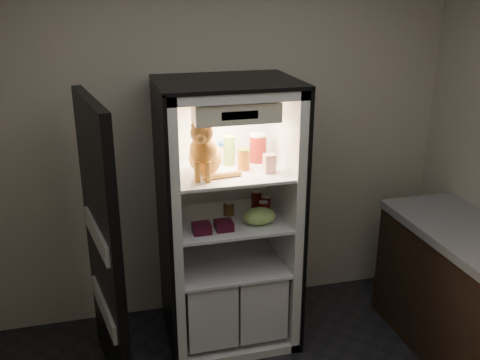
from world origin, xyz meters
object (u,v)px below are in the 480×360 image
object	(u,v)px
refrigerator	(227,234)
pepper_jar	(258,148)
cream_carton	(270,163)
salsa_jar	(244,159)
soda_can_c	(263,210)
grape_bag	(259,216)
mayo_tub	(225,152)
soda_can_b	(266,204)
condiment_jar	(229,208)
parmesan_shaker	(229,151)
tabby_cat	(204,153)
berry_box_left	(202,228)
berry_box_right	(224,225)
soda_can_a	(256,200)

from	to	relation	value
refrigerator	pepper_jar	bearing A→B (deg)	13.03
pepper_jar	cream_carton	size ratio (longest dim) A/B	1.64
salsa_jar	soda_can_c	size ratio (longest dim) A/B	1.21
grape_bag	refrigerator	bearing A→B (deg)	130.93
cream_carton	grape_bag	bearing A→B (deg)	-166.28
grape_bag	mayo_tub	bearing A→B (deg)	116.91
soda_can_b	condiment_jar	xyz separation A→B (m)	(-0.26, 0.03, -0.01)
parmesan_shaker	soda_can_b	bearing A→B (deg)	-14.64
condiment_jar	tabby_cat	bearing A→B (deg)	-142.27
mayo_tub	soda_can_c	distance (m)	0.47
condiment_jar	soda_can_b	bearing A→B (deg)	-5.64
condiment_jar	berry_box_left	size ratio (longest dim) A/B	0.87
condiment_jar	berry_box_right	size ratio (longest dim) A/B	0.88
parmesan_shaker	mayo_tub	bearing A→B (deg)	99.16
soda_can_a	salsa_jar	bearing A→B (deg)	-132.89
mayo_tub	berry_box_right	bearing A→B (deg)	-105.34
grape_bag	pepper_jar	bearing A→B (deg)	76.77
soda_can_b	berry_box_right	size ratio (longest dim) A/B	1.05
refrigerator	mayo_tub	world-z (taller)	refrigerator
pepper_jar	grape_bag	bearing A→B (deg)	-103.23
soda_can_b	grape_bag	size ratio (longest dim) A/B	0.54
condiment_jar	grape_bag	distance (m)	0.25
pepper_jar	berry_box_right	distance (m)	0.59
soda_can_b	condiment_jar	bearing A→B (deg)	174.36
parmesan_shaker	soda_can_c	size ratio (longest dim) A/B	1.71
berry_box_left	berry_box_right	xyz separation A→B (m)	(0.15, 0.01, -0.00)
pepper_jar	condiment_jar	world-z (taller)	pepper_jar
parmesan_shaker	soda_can_c	distance (m)	0.46
refrigerator	salsa_jar	world-z (taller)	refrigerator
soda_can_c	condiment_jar	world-z (taller)	soda_can_c
mayo_tub	soda_can_b	xyz separation A→B (m)	(0.26, -0.13, -0.36)
grape_bag	condiment_jar	bearing A→B (deg)	128.77
salsa_jar	soda_can_a	size ratio (longest dim) A/B	1.05
cream_carton	soda_can_b	size ratio (longest dim) A/B	1.02
refrigerator	soda_can_c	size ratio (longest dim) A/B	16.11
soda_can_a	berry_box_right	xyz separation A→B (m)	(-0.30, -0.28, -0.04)
refrigerator	cream_carton	bearing A→B (deg)	-37.05
refrigerator	berry_box_left	bearing A→B (deg)	-133.12
soda_can_c	grape_bag	distance (m)	0.11
soda_can_a	berry_box_right	distance (m)	0.41
mayo_tub	cream_carton	xyz separation A→B (m)	(0.22, -0.29, -0.01)
grape_bag	soda_can_a	bearing A→B (deg)	77.98
cream_carton	condiment_jar	size ratio (longest dim) A/B	1.21
parmesan_shaker	soda_can_b	size ratio (longest dim) A/B	1.67
tabby_cat	salsa_jar	xyz separation A→B (m)	(0.27, 0.06, -0.08)
grape_bag	berry_box_right	bearing A→B (deg)	-173.82
salsa_jar	soda_can_b	world-z (taller)	salsa_jar
salsa_jar	soda_can_c	bearing A→B (deg)	-9.26
grape_bag	berry_box_left	world-z (taller)	grape_bag
grape_bag	soda_can_c	bearing A→B (deg)	58.51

